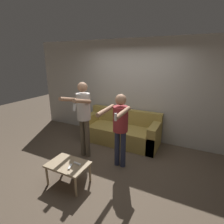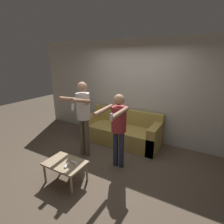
{
  "view_description": "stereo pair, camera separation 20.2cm",
  "coord_description": "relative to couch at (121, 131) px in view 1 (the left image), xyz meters",
  "views": [
    {
      "loc": [
        1.54,
        -2.9,
        2.2
      ],
      "look_at": [
        -0.21,
        0.59,
        1.0
      ],
      "focal_mm": 28.0,
      "sensor_mm": 36.0,
      "label": 1
    },
    {
      "loc": [
        1.71,
        -2.81,
        2.2
      ],
      "look_at": [
        -0.21,
        0.59,
        1.0
      ],
      "focal_mm": 28.0,
      "sensor_mm": 36.0,
      "label": 2
    }
  ],
  "objects": [
    {
      "name": "couch",
      "position": [
        0.0,
        0.0,
        0.0
      ],
      "size": [
        2.05,
        0.84,
        0.85
      ],
      "color": "#AD9347",
      "rests_on": "ground_plane"
    },
    {
      "name": "remote_far",
      "position": [
        -0.01,
        -1.91,
        0.12
      ],
      "size": [
        0.15,
        0.05,
        0.02
      ],
      "color": "white",
      "rests_on": "coffee_table"
    },
    {
      "name": "person_standing_right",
      "position": [
        0.44,
        -1.08,
        0.68
      ],
      "size": [
        0.42,
        0.76,
        1.55
      ],
      "color": "#282D47",
      "rests_on": "ground_plane"
    },
    {
      "name": "remote_near",
      "position": [
        -0.06,
        -2.04,
        0.12
      ],
      "size": [
        0.08,
        0.15,
        0.02
      ],
      "color": "white",
      "rests_on": "coffee_table"
    },
    {
      "name": "coffee_table",
      "position": [
        -0.17,
        -1.98,
        0.06
      ],
      "size": [
        0.72,
        0.5,
        0.4
      ],
      "color": "tan",
      "rests_on": "ground_plane"
    },
    {
      "name": "ground_plane",
      "position": [
        0.21,
        -1.14,
        -0.29
      ],
      "size": [
        14.0,
        14.0,
        0.0
      ],
      "primitive_type": "plane",
      "color": "brown"
    },
    {
      "name": "wall_back",
      "position": [
        0.21,
        0.45,
        1.06
      ],
      "size": [
        6.4,
        0.06,
        2.7
      ],
      "color": "#B7B2A8",
      "rests_on": "ground_plane"
    },
    {
      "name": "person_standing_left",
      "position": [
        -0.44,
        -1.07,
        0.78
      ],
      "size": [
        0.42,
        0.69,
        1.73
      ],
      "color": "brown",
      "rests_on": "ground_plane"
    }
  ]
}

